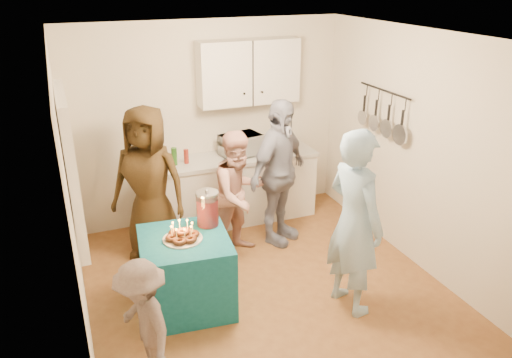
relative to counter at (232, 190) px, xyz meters
name	(u,v)px	position (x,y,z in m)	size (l,w,h in m)	color
floor	(268,291)	(-0.20, -1.70, -0.43)	(4.00, 4.00, 0.00)	brown
ceiling	(271,38)	(-0.20, -1.70, 2.17)	(4.00, 4.00, 0.00)	white
back_wall	(209,123)	(-0.20, 0.30, 0.87)	(3.60, 3.60, 0.00)	silver
left_wall	(71,209)	(-2.00, -1.70, 0.87)	(4.00, 4.00, 0.00)	silver
right_wall	(422,154)	(1.60, -1.70, 0.87)	(4.00, 4.00, 0.00)	silver
window_night	(69,168)	(-1.97, -1.40, 1.12)	(0.04, 1.00, 1.20)	black
counter	(232,190)	(0.00, 0.00, 0.00)	(2.20, 0.58, 0.86)	white
countertop	(232,158)	(0.00, 0.00, 0.46)	(2.24, 0.62, 0.05)	beige
upper_cabinet	(249,72)	(0.30, 0.15, 1.52)	(1.30, 0.30, 0.80)	white
pot_rack	(381,112)	(1.52, -1.00, 1.17)	(0.12, 1.00, 0.60)	black
microwave	(241,145)	(0.13, 0.00, 0.62)	(0.50, 0.34, 0.28)	white
party_table	(186,272)	(-1.04, -1.60, -0.05)	(0.85, 0.85, 0.76)	#105C6F
donut_cake	(182,231)	(-1.06, -1.61, 0.42)	(0.38, 0.38, 0.18)	#381C0C
punch_jar	(208,209)	(-0.75, -1.41, 0.50)	(0.22, 0.22, 0.34)	#B10E15
man_birthday	(354,223)	(0.46, -2.20, 0.50)	(0.68, 0.45, 1.86)	#A0C7E9
woman_back_left	(149,183)	(-1.15, -0.46, 0.47)	(0.88, 0.57, 1.80)	#553B18
woman_back_center	(239,194)	(-0.20, -0.82, 0.32)	(0.73, 0.57, 1.51)	#CD766B
woman_back_right	(279,173)	(0.34, -0.73, 0.47)	(1.05, 0.44, 1.80)	#101538
child_near_left	(144,324)	(-1.60, -2.46, 0.13)	(0.73, 0.42, 1.12)	#5B4C49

